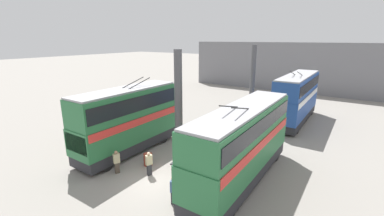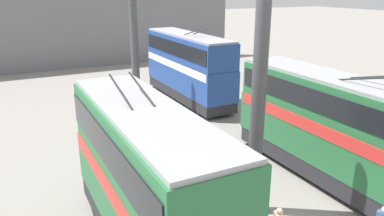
{
  "view_description": "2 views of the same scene",
  "coord_description": "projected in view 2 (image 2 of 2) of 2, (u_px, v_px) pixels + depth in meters",
  "views": [
    {
      "loc": [
        -10.85,
        -10.2,
        8.82
      ],
      "look_at": [
        6.3,
        1.28,
        3.21
      ],
      "focal_mm": 24.0,
      "sensor_mm": 36.0,
      "label": 1
    },
    {
      "loc": [
        -7.78,
        8.15,
        8.6
      ],
      "look_at": [
        10.32,
        -1.18,
        1.94
      ],
      "focal_mm": 35.0,
      "sensor_mm": 36.0,
      "label": 2
    }
  ],
  "objects": [
    {
      "name": "person_aisle_midway",
      "position": [
        187.0,
        159.0,
        17.37
      ],
      "size": [
        0.44,
        0.48,
        1.78
      ],
      "rotation": [
        0.0,
        0.0,
        2.52
      ],
      "color": "#2D2D33",
      "rests_on": "ground_plane"
    },
    {
      "name": "depot_back_wall",
      "position": [
        82.0,
        30.0,
        40.23
      ],
      "size": [
        0.5,
        36.0,
        8.21
      ],
      "color": "slate",
      "rests_on": "ground_plane"
    },
    {
      "name": "bus_left_far",
      "position": [
        188.0,
        63.0,
        28.81
      ],
      "size": [
        10.55,
        2.54,
        5.77
      ],
      "color": "black",
      "rests_on": "ground_plane"
    },
    {
      "name": "bus_right_far",
      "position": [
        147.0,
        176.0,
        11.76
      ],
      "size": [
        9.04,
        2.54,
        5.77
      ],
      "color": "black",
      "rests_on": "ground_plane"
    },
    {
      "name": "support_column_far",
      "position": [
        135.0,
        57.0,
        25.52
      ],
      "size": [
        0.97,
        0.97,
        8.16
      ],
      "color": "#4C4C51",
      "rests_on": "ground_plane"
    },
    {
      "name": "support_column_near",
      "position": [
        257.0,
        117.0,
        13.87
      ],
      "size": [
        0.97,
        0.97,
        8.16
      ],
      "color": "#4C4C51",
      "rests_on": "ground_plane"
    },
    {
      "name": "bus_left_near",
      "position": [
        335.0,
        124.0,
        16.56
      ],
      "size": [
        10.92,
        2.54,
        5.5
      ],
      "color": "black",
      "rests_on": "ground_plane"
    }
  ]
}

